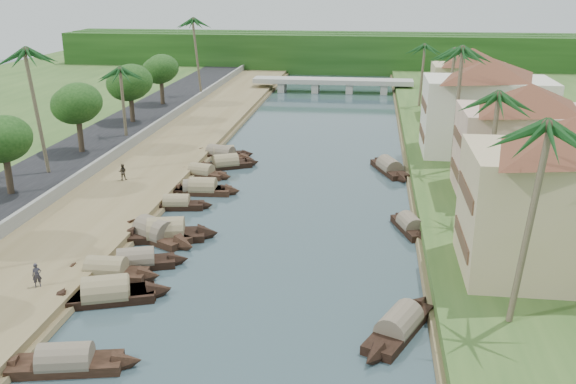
# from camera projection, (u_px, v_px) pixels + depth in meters

# --- Properties ---
(ground) EXTENTS (220.00, 220.00, 0.00)m
(ground) POSITION_uv_depth(u_px,v_px,m) (269.00, 260.00, 45.92)
(ground) COLOR #31444A
(ground) RESTS_ON ground
(left_bank) EXTENTS (10.00, 180.00, 0.80)m
(left_bank) POSITION_uv_depth(u_px,v_px,m) (147.00, 169.00, 66.56)
(left_bank) COLOR brown
(left_bank) RESTS_ON ground
(right_bank) EXTENTS (16.00, 180.00, 1.20)m
(right_bank) POSITION_uv_depth(u_px,v_px,m) (494.00, 180.00, 62.23)
(right_bank) COLOR #2F5020
(right_bank) RESTS_ON ground
(road) EXTENTS (8.00, 180.00, 1.40)m
(road) POSITION_uv_depth(u_px,v_px,m) (69.00, 163.00, 67.50)
(road) COLOR black
(road) RESTS_ON ground
(retaining_wall) EXTENTS (0.40, 180.00, 1.10)m
(retaining_wall) POSITION_uv_depth(u_px,v_px,m) (108.00, 159.00, 66.77)
(retaining_wall) COLOR slate
(retaining_wall) RESTS_ON left_bank
(treeline) EXTENTS (120.00, 14.00, 8.00)m
(treeline) POSITION_uv_depth(u_px,v_px,m) (341.00, 52.00, 138.74)
(treeline) COLOR #13330E
(treeline) RESTS_ON ground
(bridge) EXTENTS (28.00, 4.00, 2.40)m
(bridge) POSITION_uv_depth(u_px,v_px,m) (333.00, 83.00, 113.11)
(bridge) COLOR #9E9E94
(bridge) RESTS_ON ground
(building_near) EXTENTS (14.85, 14.85, 10.20)m
(building_near) POSITION_uv_depth(u_px,v_px,m) (566.00, 196.00, 39.71)
(building_near) COLOR tan
(building_near) RESTS_ON right_bank
(building_mid) EXTENTS (14.11, 14.11, 9.70)m
(building_mid) POSITION_uv_depth(u_px,v_px,m) (525.00, 139.00, 54.72)
(building_mid) COLOR beige
(building_mid) RESTS_ON right_bank
(building_far) EXTENTS (15.59, 15.59, 10.20)m
(building_far) POSITION_uv_depth(u_px,v_px,m) (487.00, 105.00, 67.93)
(building_far) COLOR beige
(building_far) RESTS_ON right_bank
(building_distant) EXTENTS (12.62, 12.62, 9.20)m
(building_distant) POSITION_uv_depth(u_px,v_px,m) (470.00, 82.00, 86.79)
(building_distant) COLOR tan
(building_distant) RESTS_ON right_bank
(sampan_0) EXTENTS (8.11, 3.22, 2.11)m
(sampan_0) POSITION_uv_depth(u_px,v_px,m) (66.00, 363.00, 32.93)
(sampan_0) COLOR black
(sampan_0) RESTS_ON ground
(sampan_1) EXTENTS (8.43, 4.53, 2.43)m
(sampan_1) POSITION_uv_depth(u_px,v_px,m) (106.00, 295.00, 40.00)
(sampan_1) COLOR black
(sampan_1) RESTS_ON ground
(sampan_2) EXTENTS (8.22, 4.47, 2.16)m
(sampan_2) POSITION_uv_depth(u_px,v_px,m) (108.00, 294.00, 40.10)
(sampan_2) COLOR black
(sampan_2) RESTS_ON ground
(sampan_3) EXTENTS (7.54, 3.83, 2.03)m
(sampan_3) POSITION_uv_depth(u_px,v_px,m) (136.00, 262.00, 44.64)
(sampan_3) COLOR black
(sampan_3) RESTS_ON ground
(sampan_4) EXTENTS (7.62, 1.96, 2.17)m
(sampan_4) POSITION_uv_depth(u_px,v_px,m) (107.00, 272.00, 43.09)
(sampan_4) COLOR black
(sampan_4) RESTS_ON ground
(sampan_5) EXTENTS (8.48, 3.78, 2.58)m
(sampan_5) POSITION_uv_depth(u_px,v_px,m) (166.00, 234.00, 49.54)
(sampan_5) COLOR black
(sampan_5) RESTS_ON ground
(sampan_6) EXTENTS (8.37, 5.98, 2.51)m
(sampan_6) POSITION_uv_depth(u_px,v_px,m) (155.00, 234.00, 49.55)
(sampan_6) COLOR black
(sampan_6) RESTS_ON ground
(sampan_7) EXTENTS (6.67, 2.20, 1.81)m
(sampan_7) POSITION_uv_depth(u_px,v_px,m) (177.00, 204.00, 56.07)
(sampan_7) COLOR black
(sampan_7) RESTS_ON ground
(sampan_8) EXTENTS (7.30, 2.19, 2.24)m
(sampan_8) POSITION_uv_depth(u_px,v_px,m) (203.00, 189.00, 60.01)
(sampan_8) COLOR black
(sampan_8) RESTS_ON ground
(sampan_9) EXTENTS (7.57, 2.78, 1.92)m
(sampan_9) POSITION_uv_depth(u_px,v_px,m) (197.00, 189.00, 60.02)
(sampan_9) COLOR black
(sampan_9) RESTS_ON ground
(sampan_10) EXTENTS (6.99, 3.05, 1.93)m
(sampan_10) POSITION_uv_depth(u_px,v_px,m) (202.00, 173.00, 65.14)
(sampan_10) COLOR black
(sampan_10) RESTS_ON ground
(sampan_11) EXTENTS (7.54, 4.97, 2.19)m
(sampan_11) POSITION_uv_depth(u_px,v_px,m) (225.00, 164.00, 68.12)
(sampan_11) COLOR black
(sampan_11) RESTS_ON ground
(sampan_12) EXTENTS (8.82, 4.45, 2.11)m
(sampan_12) POSITION_uv_depth(u_px,v_px,m) (221.00, 154.00, 71.93)
(sampan_12) COLOR black
(sampan_12) RESTS_ON ground
(sampan_13) EXTENTS (6.98, 3.06, 1.92)m
(sampan_13) POSITION_uv_depth(u_px,v_px,m) (224.00, 154.00, 72.16)
(sampan_13) COLOR black
(sampan_13) RESTS_ON ground
(sampan_14) EXTENTS (5.17, 8.77, 2.16)m
(sampan_14) POSITION_uv_depth(u_px,v_px,m) (399.00, 327.00, 36.34)
(sampan_14) COLOR black
(sampan_14) RESTS_ON ground
(sampan_15) EXTENTS (3.47, 6.93, 1.88)m
(sampan_15) POSITION_uv_depth(u_px,v_px,m) (410.00, 226.00, 51.09)
(sampan_15) COLOR black
(sampan_15) RESTS_ON ground
(sampan_16) EXTENTS (4.73, 9.03, 2.20)m
(sampan_16) POSITION_uv_depth(u_px,v_px,m) (389.00, 168.00, 66.70)
(sampan_16) COLOR black
(sampan_16) RESTS_ON ground
(canoe_1) EXTENTS (4.41, 1.99, 0.71)m
(canoe_1) POSITION_uv_depth(u_px,v_px,m) (130.00, 258.00, 46.08)
(canoe_1) COLOR black
(canoe_1) RESTS_ON ground
(canoe_2) EXTENTS (4.73, 1.73, 0.68)m
(canoe_2) POSITION_uv_depth(u_px,v_px,m) (196.00, 185.00, 62.20)
(canoe_2) COLOR black
(canoe_2) RESTS_ON ground
(palm_0) EXTENTS (3.20, 3.20, 12.64)m
(palm_0) POSITION_uv_depth(u_px,v_px,m) (536.00, 129.00, 31.95)
(palm_0) COLOR #72624C
(palm_0) RESTS_ON ground
(palm_1) EXTENTS (3.20, 3.20, 11.43)m
(palm_1) POSITION_uv_depth(u_px,v_px,m) (497.00, 98.00, 47.12)
(palm_1) COLOR #72624C
(palm_1) RESTS_ON ground
(palm_2) EXTENTS (3.20, 3.20, 13.36)m
(palm_2) POSITION_uv_depth(u_px,v_px,m) (462.00, 52.00, 59.69)
(palm_2) COLOR #72624C
(palm_2) RESTS_ON ground
(palm_3) EXTENTS (3.20, 3.20, 11.60)m
(palm_3) POSITION_uv_depth(u_px,v_px,m) (452.00, 52.00, 75.28)
(palm_3) COLOR #72624C
(palm_3) RESTS_ON ground
(palm_5) EXTENTS (3.20, 3.20, 13.15)m
(palm_5) POSITION_uv_depth(u_px,v_px,m) (32.00, 53.00, 58.34)
(palm_5) COLOR #72624C
(palm_5) RESTS_ON ground
(palm_6) EXTENTS (3.20, 3.20, 9.41)m
(palm_6) POSITION_uv_depth(u_px,v_px,m) (121.00, 70.00, 73.96)
(palm_6) COLOR #72624C
(palm_6) RESTS_ON ground
(palm_7) EXTENTS (3.20, 3.20, 10.39)m
(palm_7) POSITION_uv_depth(u_px,v_px,m) (423.00, 47.00, 92.40)
(palm_7) COLOR #72624C
(palm_7) RESTS_ON ground
(palm_8) EXTENTS (3.20, 3.20, 13.32)m
(palm_8) POSITION_uv_depth(u_px,v_px,m) (197.00, 21.00, 99.58)
(palm_8) COLOR #72624C
(palm_8) RESTS_ON ground
(tree_2) EXTENTS (4.54, 4.54, 6.69)m
(tree_2) POSITION_uv_depth(u_px,v_px,m) (4.00, 140.00, 54.34)
(tree_2) COLOR #4B3A2A
(tree_2) RESTS_ON ground
(tree_3) EXTENTS (4.92, 4.92, 7.25)m
(tree_3) POSITION_uv_depth(u_px,v_px,m) (77.00, 104.00, 67.70)
(tree_3) COLOR #4B3A2A
(tree_3) RESTS_ON ground
(tree_4) EXTENTS (5.32, 5.32, 7.27)m
(tree_4) POSITION_uv_depth(u_px,v_px,m) (130.00, 83.00, 82.28)
(tree_4) COLOR #4B3A2A
(tree_4) RESTS_ON ground
(tree_5) EXTENTS (4.79, 4.79, 7.11)m
(tree_5) POSITION_uv_depth(u_px,v_px,m) (161.00, 70.00, 94.06)
(tree_5) COLOR #4B3A2A
(tree_5) RESTS_ON ground
(tree_6) EXTENTS (4.52, 4.52, 6.91)m
(tree_6) POSITION_uv_depth(u_px,v_px,m) (529.00, 104.00, 70.17)
(tree_6) COLOR #4B3A2A
(tree_6) RESTS_ON ground
(person_near) EXTENTS (0.68, 0.60, 1.56)m
(person_near) POSITION_uv_depth(u_px,v_px,m) (37.00, 275.00, 39.99)
(person_near) COLOR #2C2A33
(person_near) RESTS_ON left_bank
(person_far) EXTENTS (0.89, 0.76, 1.58)m
(person_far) POSITION_uv_depth(u_px,v_px,m) (123.00, 172.00, 61.31)
(person_far) COLOR #383227
(person_far) RESTS_ON left_bank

